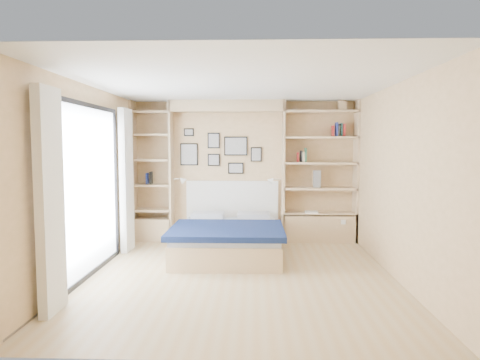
{
  "coord_description": "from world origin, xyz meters",
  "views": [
    {
      "loc": [
        0.18,
        -5.51,
        1.71
      ],
      "look_at": [
        -0.03,
        0.9,
        1.19
      ],
      "focal_mm": 32.0,
      "sensor_mm": 36.0,
      "label": 1
    }
  ],
  "objects": [
    {
      "name": "ground",
      "position": [
        0.0,
        0.0,
        0.0
      ],
      "size": [
        4.5,
        4.5,
        0.0
      ],
      "primitive_type": "plane",
      "color": "tan",
      "rests_on": "ground"
    },
    {
      "name": "deck_chair",
      "position": [
        -3.12,
        1.1,
        0.39
      ],
      "size": [
        0.76,
        0.93,
        0.81
      ],
      "rotation": [
        0.0,
        0.0,
        -0.4
      ],
      "color": "tan",
      "rests_on": "ground"
    },
    {
      "name": "bed",
      "position": [
        -0.22,
        1.06,
        0.27
      ],
      "size": [
        1.67,
        2.21,
        1.07
      ],
      "color": "#D0B080",
      "rests_on": "ground"
    },
    {
      "name": "room_shell",
      "position": [
        -0.39,
        1.52,
        1.08
      ],
      "size": [
        4.5,
        4.5,
        4.5
      ],
      "color": "tan",
      "rests_on": "ground"
    },
    {
      "name": "reading_lamps",
      "position": [
        -0.3,
        2.0,
        1.1
      ],
      "size": [
        1.92,
        0.12,
        0.15
      ],
      "color": "silver",
      "rests_on": "ground"
    },
    {
      "name": "photo_gallery",
      "position": [
        -0.45,
        2.22,
        1.6
      ],
      "size": [
        1.48,
        0.02,
        0.82
      ],
      "color": "black",
      "rests_on": "ground"
    },
    {
      "name": "shelf_decor",
      "position": [
        1.22,
        2.07,
        1.73
      ],
      "size": [
        3.56,
        0.23,
        2.03
      ],
      "color": "#A51E1E",
      "rests_on": "ground"
    }
  ]
}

